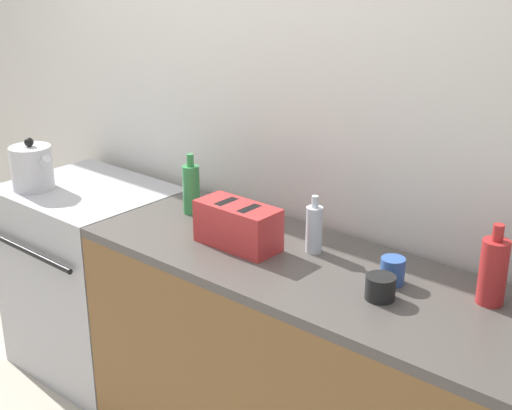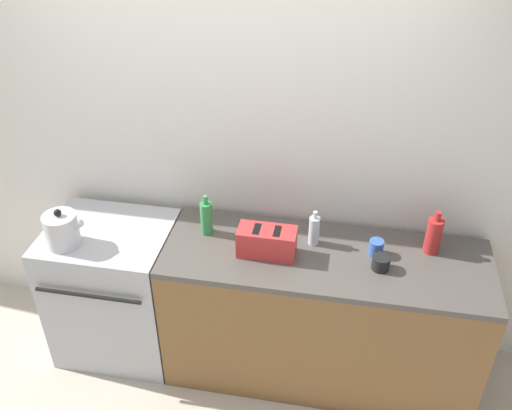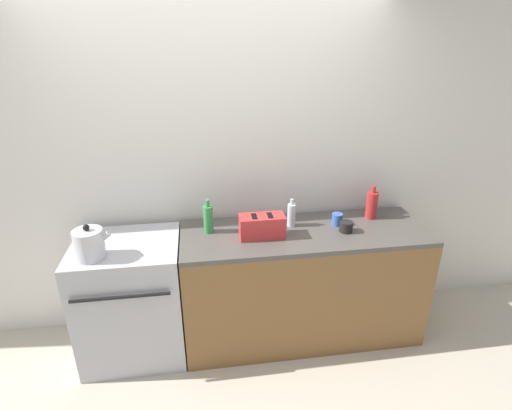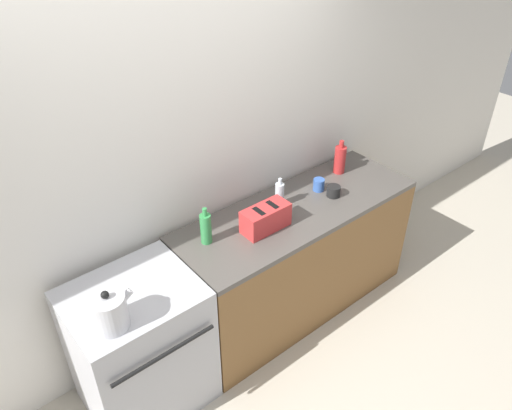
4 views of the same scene
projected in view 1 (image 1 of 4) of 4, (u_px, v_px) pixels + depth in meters
name	position (u px, v px, depth m)	size (l,w,h in m)	color
wall_back	(245.00, 111.00, 2.98)	(8.00, 0.05, 2.60)	silver
stove	(94.00, 276.00, 3.39)	(0.73, 0.64, 0.91)	#B7B7BC
counter_block	(311.00, 379.00, 2.63)	(1.81, 0.63, 0.91)	brown
kettle	(32.00, 167.00, 3.20)	(0.23, 0.19, 0.24)	silver
toaster	(238.00, 225.00, 2.61)	(0.32, 0.15, 0.16)	red
bottle_green	(191.00, 188.00, 2.92)	(0.07, 0.07, 0.25)	#338C47
bottle_red	(493.00, 271.00, 2.19)	(0.09, 0.09, 0.26)	#B72828
bottle_clear	(314.00, 229.00, 2.56)	(0.06, 0.06, 0.21)	silver
cup_black	(380.00, 287.00, 2.24)	(0.10, 0.10, 0.08)	black
cup_blue	(393.00, 271.00, 2.34)	(0.08, 0.08, 0.09)	#3860B2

